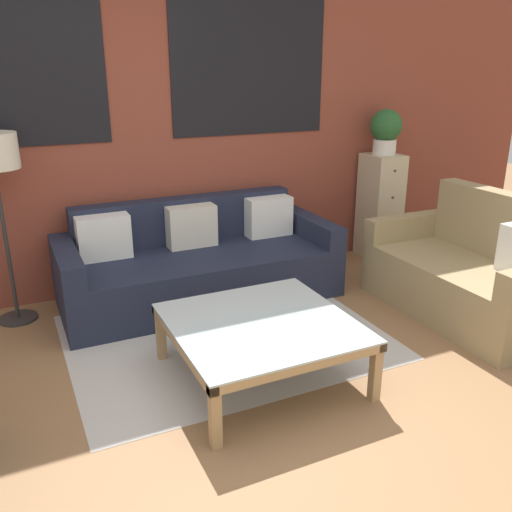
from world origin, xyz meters
TOP-DOWN VIEW (x-y plane):
  - ground_plane at (0.00, 0.00)m, footprint 16.00×16.00m
  - wall_back_brick at (0.00, 2.44)m, footprint 8.40×0.09m
  - rug at (0.20, 1.21)m, footprint 2.13×1.71m
  - couch_dark at (0.28, 1.95)m, footprint 2.20×0.88m
  - settee_vintage at (2.05, 0.78)m, footprint 0.80×1.49m
  - coffee_table at (0.20, 0.63)m, footprint 1.05×1.05m
  - drawer_cabinet at (2.25, 2.18)m, footprint 0.32×0.37m
  - potted_plant at (2.25, 2.18)m, footprint 0.30×0.30m

SIDE VIEW (x-z plane):
  - ground_plane at x=0.00m, z-range 0.00..0.00m
  - rug at x=0.20m, z-range 0.00..0.00m
  - couch_dark at x=0.28m, z-range -0.11..0.67m
  - settee_vintage at x=2.05m, z-range -0.15..0.77m
  - coffee_table at x=0.20m, z-range 0.14..0.52m
  - drawer_cabinet at x=2.25m, z-range 0.00..1.02m
  - potted_plant at x=2.25m, z-range 1.04..1.46m
  - wall_back_brick at x=0.00m, z-range 0.01..2.81m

